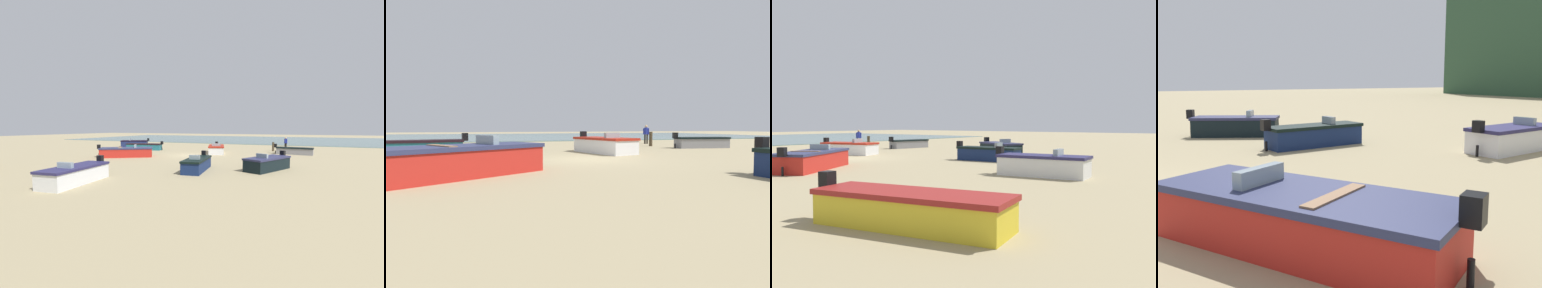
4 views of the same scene
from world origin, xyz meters
TOP-DOWN VIEW (x-y plane):
  - boat_white_4 at (0.51, 13.69)m, footprint 1.93×4.20m
  - boat_red_5 at (5.14, 3.54)m, footprint 5.18×4.07m
  - boat_black_6 at (-8.35, 5.83)m, footprint 2.96×4.04m
  - boat_navy_8 at (-3.98, 7.79)m, footprint 1.70×4.17m

SIDE VIEW (x-z plane):
  - boat_navy_8 at x=-3.98m, z-range -0.14..1.01m
  - boat_black_6 at x=-8.35m, z-range -0.15..1.06m
  - boat_white_4 at x=0.51m, z-range -0.15..1.08m
  - boat_red_5 at x=5.14m, z-range -0.15..1.09m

